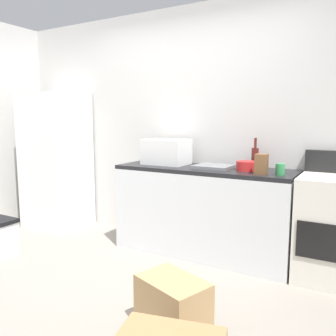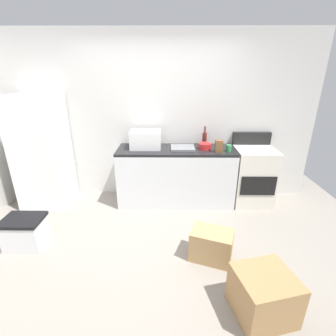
{
  "view_description": "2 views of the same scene",
  "coord_description": "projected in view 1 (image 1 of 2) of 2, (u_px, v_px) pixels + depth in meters",
  "views": [
    {
      "loc": [
        1.7,
        -2.0,
        1.38
      ],
      "look_at": [
        0.16,
        0.71,
        0.94
      ],
      "focal_mm": 37.19,
      "sensor_mm": 36.0,
      "label": 1
    },
    {
      "loc": [
        0.21,
        -2.41,
        2.01
      ],
      "look_at": [
        0.18,
        0.71,
        0.78
      ],
      "focal_mm": 26.33,
      "sensor_mm": 36.0,
      "label": 2
    }
  ],
  "objects": [
    {
      "name": "ground_plane",
      "position": [
        106.0,
        295.0,
        2.75
      ],
      "size": [
        6.0,
        6.0,
        0.0
      ],
      "primitive_type": "plane",
      "color": "gray"
    },
    {
      "name": "wall_back",
      "position": [
        193.0,
        127.0,
        3.9
      ],
      "size": [
        5.0,
        0.1,
        2.6
      ],
      "primitive_type": "cube",
      "color": "silver",
      "rests_on": "ground_plane"
    },
    {
      "name": "kitchen_counter",
      "position": [
        204.0,
        211.0,
        3.57
      ],
      "size": [
        1.8,
        0.6,
        0.9
      ],
      "color": "silver",
      "rests_on": "ground_plane"
    },
    {
      "name": "refrigerator",
      "position": [
        56.0,
        161.0,
        4.48
      ],
      "size": [
        0.68,
        0.66,
        1.7
      ],
      "primitive_type": "cube",
      "color": "white",
      "rests_on": "ground_plane"
    },
    {
      "name": "stove_oven",
      "position": [
        335.0,
        227.0,
        2.98
      ],
      "size": [
        0.6,
        0.61,
        1.1
      ],
      "color": "silver",
      "rests_on": "ground_plane"
    },
    {
      "name": "microwave",
      "position": [
        166.0,
        152.0,
        3.75
      ],
      "size": [
        0.46,
        0.34,
        0.27
      ],
      "primitive_type": "cube",
      "color": "white",
      "rests_on": "kitchen_counter"
    },
    {
      "name": "sink_basin",
      "position": [
        213.0,
        167.0,
        3.46
      ],
      "size": [
        0.36,
        0.32,
        0.03
      ],
      "primitive_type": "cube",
      "color": "slate",
      "rests_on": "kitchen_counter"
    },
    {
      "name": "wine_bottle",
      "position": [
        255.0,
        157.0,
        3.45
      ],
      "size": [
        0.07,
        0.07,
        0.3
      ],
      "color": "#591E19",
      "rests_on": "kitchen_counter"
    },
    {
      "name": "coffee_mug",
      "position": [
        280.0,
        169.0,
        3.02
      ],
      "size": [
        0.08,
        0.08,
        0.1
      ],
      "primitive_type": "cylinder",
      "color": "#338C4C",
      "rests_on": "kitchen_counter"
    },
    {
      "name": "knife_block",
      "position": [
        261.0,
        164.0,
        3.05
      ],
      "size": [
        0.1,
        0.1,
        0.18
      ],
      "primitive_type": "cube",
      "color": "brown",
      "rests_on": "kitchen_counter"
    },
    {
      "name": "mixing_bowl",
      "position": [
        246.0,
        166.0,
        3.28
      ],
      "size": [
        0.19,
        0.19,
        0.09
      ],
      "primitive_type": "cylinder",
      "color": "red",
      "rests_on": "kitchen_counter"
    },
    {
      "name": "cardboard_box_medium",
      "position": [
        173.0,
        305.0,
        2.26
      ],
      "size": [
        0.53,
        0.44,
        0.36
      ],
      "primitive_type": "cube",
      "rotation": [
        0.0,
        0.0,
        -0.35
      ],
      "color": "tan",
      "rests_on": "ground_plane"
    }
  ]
}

